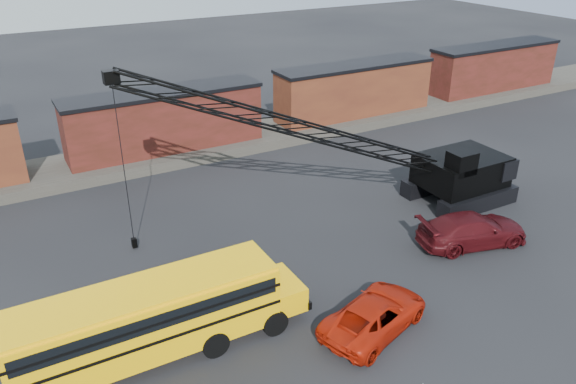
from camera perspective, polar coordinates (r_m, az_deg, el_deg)
name	(u,v)px	position (r m, az deg, el deg)	size (l,w,h in m)	color
ground	(341,338)	(23.63, 5.45, -14.53)	(160.00, 160.00, 0.00)	black
gravel_berm	(168,153)	(40.89, -12.09, 3.93)	(120.00, 5.00, 0.70)	#4B463D
boxcar_mid	(165,120)	(40.07, -12.41, 7.13)	(13.70, 3.10, 4.17)	#581C18
boxcar_east_near	(354,90)	(46.91, 6.76, 10.30)	(13.70, 3.10, 4.17)	#471F14
boxcar_east_far	(494,67)	(57.51, 20.17, 11.84)	(13.70, 3.10, 4.17)	#581C18
school_bus	(156,317)	(22.26, -13.26, -12.21)	(11.65, 2.65, 3.19)	#FCB705
red_pickup	(375,314)	(23.78, 8.80, -12.18)	(2.42, 5.25, 1.46)	#B01A08
maroon_suv	(473,230)	(30.60, 18.24, -3.66)	(2.37, 5.82, 1.69)	#3E0B0E
crawler_crane	(307,130)	(29.20, 1.92, 6.27)	(21.96, 6.43, 9.46)	black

